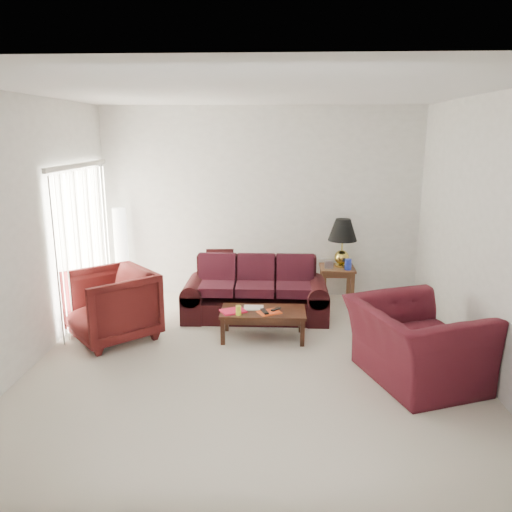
{
  "coord_description": "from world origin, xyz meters",
  "views": [
    {
      "loc": [
        0.28,
        -5.35,
        2.58
      ],
      "look_at": [
        0.0,
        0.85,
        1.05
      ],
      "focal_mm": 35.0,
      "sensor_mm": 36.0,
      "label": 1
    }
  ],
  "objects_px": {
    "armchair_right": "(415,343)",
    "coffee_table": "(263,324)",
    "sofa": "(256,289)",
    "floor_lamp": "(121,253)",
    "armchair_left": "(111,305)",
    "end_table": "(337,284)"
  },
  "relations": [
    {
      "from": "armchair_left",
      "to": "end_table",
      "type": "bearing_deg",
      "value": 75.73
    },
    {
      "from": "armchair_left",
      "to": "coffee_table",
      "type": "height_order",
      "value": "armchair_left"
    },
    {
      "from": "coffee_table",
      "to": "sofa",
      "type": "bearing_deg",
      "value": 100.58
    },
    {
      "from": "armchair_left",
      "to": "coffee_table",
      "type": "xyz_separation_m",
      "value": [
        1.93,
        0.1,
        -0.26
      ]
    },
    {
      "from": "armchair_right",
      "to": "coffee_table",
      "type": "relative_size",
      "value": 1.19
    },
    {
      "from": "armchair_left",
      "to": "coffee_table",
      "type": "relative_size",
      "value": 0.92
    },
    {
      "from": "sofa",
      "to": "coffee_table",
      "type": "distance_m",
      "value": 0.8
    },
    {
      "from": "armchair_left",
      "to": "armchair_right",
      "type": "xyz_separation_m",
      "value": [
        3.58,
        -0.95,
        -0.03
      ]
    },
    {
      "from": "armchair_right",
      "to": "end_table",
      "type": "bearing_deg",
      "value": -8.05
    },
    {
      "from": "end_table",
      "to": "floor_lamp",
      "type": "bearing_deg",
      "value": 179.16
    },
    {
      "from": "sofa",
      "to": "end_table",
      "type": "relative_size",
      "value": 3.58
    },
    {
      "from": "armchair_right",
      "to": "coffee_table",
      "type": "distance_m",
      "value": 1.97
    },
    {
      "from": "armchair_right",
      "to": "coffee_table",
      "type": "bearing_deg",
      "value": 37.29
    },
    {
      "from": "armchair_left",
      "to": "armchair_right",
      "type": "distance_m",
      "value": 3.7
    },
    {
      "from": "floor_lamp",
      "to": "coffee_table",
      "type": "relative_size",
      "value": 1.36
    },
    {
      "from": "end_table",
      "to": "armchair_right",
      "type": "height_order",
      "value": "armchair_right"
    },
    {
      "from": "floor_lamp",
      "to": "armchair_right",
      "type": "bearing_deg",
      "value": -33.21
    },
    {
      "from": "sofa",
      "to": "end_table",
      "type": "distance_m",
      "value": 1.44
    },
    {
      "from": "end_table",
      "to": "floor_lamp",
      "type": "distance_m",
      "value": 3.42
    },
    {
      "from": "floor_lamp",
      "to": "armchair_left",
      "type": "height_order",
      "value": "floor_lamp"
    },
    {
      "from": "floor_lamp",
      "to": "coffee_table",
      "type": "xyz_separation_m",
      "value": [
        2.29,
        -1.53,
        -0.55
      ]
    },
    {
      "from": "sofa",
      "to": "end_table",
      "type": "bearing_deg",
      "value": 27.24
    }
  ]
}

